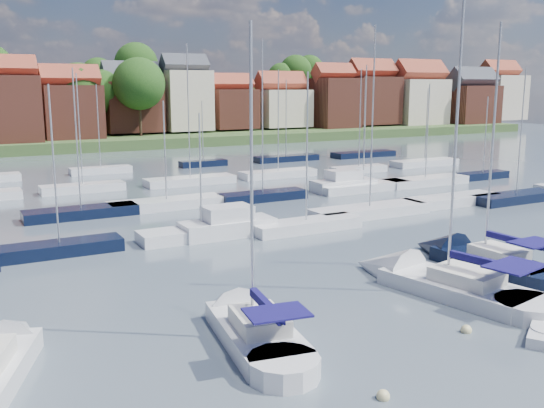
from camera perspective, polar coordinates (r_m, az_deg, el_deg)
ground at (r=65.00m, az=-7.17°, el=1.33°), size 260.00×260.00×0.00m
sailboat_left at (r=27.68m, az=-2.31°, el=-11.30°), size 4.45×11.02×14.61m
sailboat_centre at (r=34.54m, az=14.66°, el=-7.07°), size 5.79×12.98×17.03m
sailboat_navy at (r=39.59m, az=18.43°, el=-4.95°), size 3.40×11.41×15.68m
buoy_b at (r=22.84m, az=10.41°, el=-17.59°), size 0.48×0.48×0.48m
buoy_c at (r=29.15m, az=17.80°, el=-11.42°), size 0.49×0.49×0.49m
buoy_e at (r=38.12m, az=17.14°, el=-6.04°), size 0.55×0.55×0.55m
marina_field at (r=61.25m, az=-3.86°, el=1.20°), size 79.62×41.41×15.93m
far_shore_town at (r=154.67m, az=-19.12°, el=8.12°), size 212.46×90.00×22.27m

